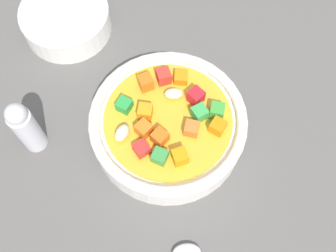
% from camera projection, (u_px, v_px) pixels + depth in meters
% --- Properties ---
extents(ground_plane, '(1.40, 1.40, 0.02)m').
position_uv_depth(ground_plane, '(168.00, 136.00, 0.54)').
color(ground_plane, '#565451').
extents(soup_bowl_main, '(0.19, 0.19, 0.06)m').
position_uv_depth(soup_bowl_main, '(168.00, 125.00, 0.51)').
color(soup_bowl_main, white).
rests_on(soup_bowl_main, ground_plane).
extents(side_bowl_small, '(0.13, 0.13, 0.04)m').
position_uv_depth(side_bowl_small, '(66.00, 19.00, 0.58)').
color(side_bowl_small, white).
rests_on(side_bowl_small, ground_plane).
extents(pepper_shaker, '(0.03, 0.03, 0.09)m').
position_uv_depth(pepper_shaker, '(25.00, 127.00, 0.49)').
color(pepper_shaker, silver).
rests_on(pepper_shaker, ground_plane).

